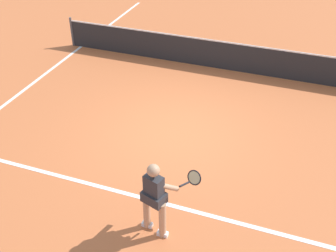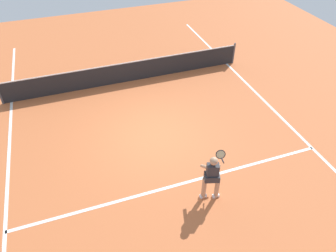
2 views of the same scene
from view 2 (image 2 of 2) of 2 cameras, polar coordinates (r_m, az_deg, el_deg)
The scene contains 6 objects.
ground_plane at distance 11.13m, azimuth -2.45°, elevation -1.62°, with size 25.49×25.49×0.00m, color #C66638.
service_line_marking at distance 9.56m, azimuth 1.85°, elevation -10.42°, with size 9.52×0.10×0.01m, color white.
sideline_left_marking at distance 11.15m, azimuth -26.65°, elevation -6.75°, with size 0.10×17.61×0.01m, color white.
sideline_right_marking at distance 12.98m, azimuth 18.05°, elevation 3.04°, with size 0.10×17.61×0.01m, color white.
court_net at distance 13.86m, azimuth -7.22°, elevation 9.56°, with size 10.20×0.08×1.00m.
tennis_player at distance 8.73m, azimuth 7.87°, elevation -8.80°, with size 0.96×0.88×1.55m.
Camera 2 is at (-2.31, -8.06, 7.31)m, focal length 34.13 mm.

